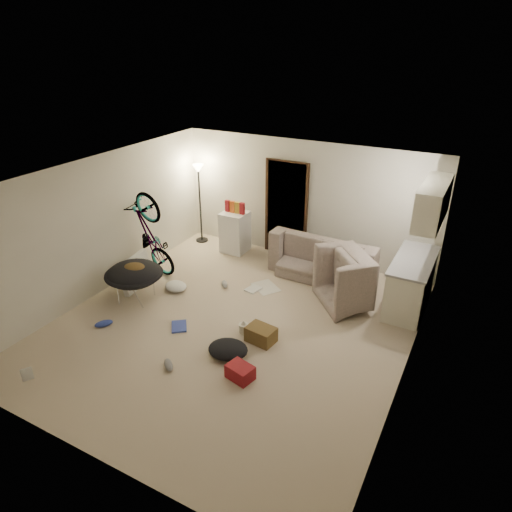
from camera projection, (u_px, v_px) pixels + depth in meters
The scene contains 37 objects.
floor at pixel (233, 326), 7.57m from camera, with size 5.50×6.00×0.02m, color #C7B499.
ceiling at pixel (229, 178), 6.47m from camera, with size 5.50×6.00×0.02m, color white.
wall_back at pixel (305, 201), 9.41m from camera, with size 5.50×0.02×2.50m, color beige.
wall_front at pixel (79, 373), 4.63m from camera, with size 5.50×0.02×2.50m, color beige.
wall_left at pixel (99, 226), 8.19m from camera, with size 0.02×6.00×2.50m, color beige.
wall_right at pixel (415, 302), 5.85m from camera, with size 0.02×6.00×2.50m, color beige.
doorway at pixel (287, 209), 9.65m from camera, with size 0.85×0.10×2.04m, color black.
door_trim at pixel (286, 210), 9.62m from camera, with size 0.97×0.04×2.10m, color #372113.
floor_lamp at pixel (199, 187), 10.11m from camera, with size 0.28×0.28×1.81m.
kitchen_counter at pixel (410, 284), 7.94m from camera, with size 0.60×1.50×0.88m, color silver.
counter_top at pixel (415, 260), 7.73m from camera, with size 0.64×1.54×0.04m, color gray.
kitchen_uppers at pixel (433, 203), 7.22m from camera, with size 0.38×1.40×0.65m, color silver.
sofa at pixel (326, 260), 9.08m from camera, with size 2.14×0.84×0.62m, color #3A4139.
armchair at pixel (362, 284), 8.09m from camera, with size 1.13×0.99×0.73m, color #3A4139.
bicycle at pixel (152, 253), 8.97m from camera, with size 0.64×1.83×0.96m, color black.
book_asset at pixel (23, 381), 6.33m from camera, with size 0.15×0.21×0.02m, color maroon.
mini_fridge at pixel (235, 232), 10.00m from camera, with size 0.53×0.53×0.90m, color white.
snack_box_0 at pixel (228, 207), 9.83m from camera, with size 0.10×0.07×0.30m, color maroon.
snack_box_1 at pixel (232, 208), 9.78m from camera, with size 0.10×0.07×0.30m, color #D0531A.
snack_box_2 at pixel (237, 209), 9.73m from camera, with size 0.10×0.07×0.30m, color gold.
snack_box_3 at pixel (242, 210), 9.68m from camera, with size 0.10×0.07×0.30m, color maroon.
saucer_chair at pixel (135, 279), 8.12m from camera, with size 1.03×1.03×0.73m.
hoodie at pixel (134, 270), 7.98m from camera, with size 0.48×0.40×0.22m, color #483318.
sofa_drape at pixel (283, 240), 9.38m from camera, with size 0.56×0.46×0.28m, color black.
tv_box at pixel (136, 272), 8.65m from camera, with size 0.11×0.89×0.58m, color silver.
drink_case_a at pixel (261, 334), 7.13m from camera, with size 0.44×0.31×0.25m, color brown.
drink_case_b at pixel (240, 372), 6.36m from camera, with size 0.36×0.27×0.21m, color maroon.
juicer at pixel (243, 328), 7.35m from camera, with size 0.16×0.16×0.22m.
newspaper at pixel (266, 287), 8.71m from camera, with size 0.40×0.53×0.01m, color silver.
book_blue at pixel (179, 326), 7.51m from camera, with size 0.24×0.33×0.03m, color #2D40A5.
book_white at pixel (253, 289), 8.62m from camera, with size 0.22×0.29×0.03m, color silver.
shoe_1 at pixel (224, 284), 8.72m from camera, with size 0.26×0.11×0.10m, color slate.
shoe_2 at pixel (104, 324), 7.52m from camera, with size 0.30×0.12×0.11m, color #2D40A5.
shoe_3 at pixel (169, 365), 6.58m from camera, with size 0.28×0.11×0.10m, color slate.
clothes_lump_a at pixel (228, 349), 6.84m from camera, with size 0.61×0.52×0.19m, color black.
clothes_lump_b at pixel (342, 274), 9.03m from camera, with size 0.46×0.40×0.14m, color black.
clothes_lump_c at pixel (176, 286), 8.61m from camera, with size 0.44×0.38×0.14m, color silver.
Camera 1 is at (3.30, -5.38, 4.35)m, focal length 32.00 mm.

